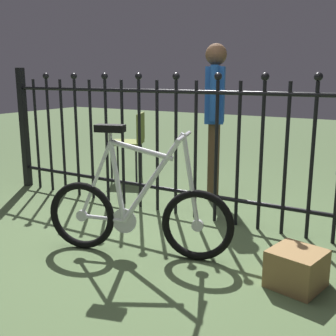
# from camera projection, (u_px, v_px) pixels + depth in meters

# --- Properties ---
(ground_plane) EXTENTS (20.00, 20.00, 0.00)m
(ground_plane) POSITION_uv_depth(u_px,v_px,m) (155.00, 246.00, 3.09)
(ground_plane) COLOR #4A603B
(iron_fence) EXTENTS (4.45, 0.07, 1.32)m
(iron_fence) POSITION_uv_depth(u_px,v_px,m) (192.00, 143.00, 3.60)
(iron_fence) COLOR black
(iron_fence) RESTS_ON ground
(bicycle) EXTENTS (1.30, 0.51, 0.91)m
(bicycle) POSITION_uv_depth(u_px,v_px,m) (137.00, 212.00, 2.90)
(bicycle) COLOR black
(bicycle) RESTS_ON ground
(chair_olive) EXTENTS (0.49, 0.49, 0.80)m
(chair_olive) POSITION_uv_depth(u_px,v_px,m) (132.00, 139.00, 4.96)
(chair_olive) COLOR black
(chair_olive) RESTS_ON ground
(person_visitor) EXTENTS (0.27, 0.45, 1.54)m
(person_visitor) POSITION_uv_depth(u_px,v_px,m) (215.00, 109.00, 4.15)
(person_visitor) COLOR #4C3823
(person_visitor) RESTS_ON ground
(display_crate) EXTENTS (0.35, 0.35, 0.23)m
(display_crate) POSITION_uv_depth(u_px,v_px,m) (296.00, 268.00, 2.48)
(display_crate) COLOR olive
(display_crate) RESTS_ON ground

